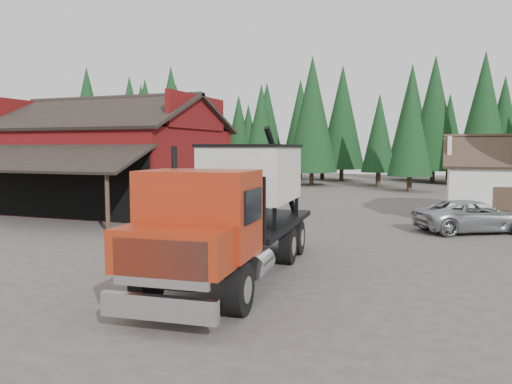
% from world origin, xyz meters
% --- Properties ---
extents(ground, '(120.00, 120.00, 0.00)m').
position_xyz_m(ground, '(0.00, 0.00, 0.00)').
color(ground, '#443C36').
rests_on(ground, ground).
extents(red_barn, '(12.80, 13.63, 7.18)m').
position_xyz_m(red_barn, '(-11.00, 9.90, 2.69)').
color(red_barn, maroon).
rests_on(red_barn, ground).
extents(conifer_backdrop, '(76.00, 16.00, 16.00)m').
position_xyz_m(conifer_backdrop, '(0.00, 42.00, 0.00)').
color(conifer_backdrop, black).
rests_on(conifer_backdrop, ground).
extents(near_pine_a, '(4.40, 4.40, 11.40)m').
position_xyz_m(near_pine_a, '(-22.00, 28.00, 6.39)').
color(near_pine_a, '#382619').
rests_on(near_pine_a, ground).
extents(near_pine_b, '(3.96, 3.96, 10.40)m').
position_xyz_m(near_pine_b, '(6.00, 30.00, 5.89)').
color(near_pine_b, '#382619').
rests_on(near_pine_b, ground).
extents(near_pine_d, '(5.28, 5.28, 13.40)m').
position_xyz_m(near_pine_d, '(-4.00, 34.00, 7.39)').
color(near_pine_d, '#382619').
rests_on(near_pine_d, ground).
extents(feed_truck, '(3.65, 10.43, 4.62)m').
position_xyz_m(feed_truck, '(2.86, -2.97, 2.16)').
color(feed_truck, black).
rests_on(feed_truck, ground).
extents(silver_car, '(5.84, 4.74, 1.48)m').
position_xyz_m(silver_car, '(10.09, 8.21, 0.74)').
color(silver_car, '#A8ABAF').
rests_on(silver_car, ground).
extents(equip_box, '(1.19, 1.30, 0.60)m').
position_xyz_m(equip_box, '(0.64, -3.28, 0.30)').
color(equip_box, maroon).
rests_on(equip_box, ground).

